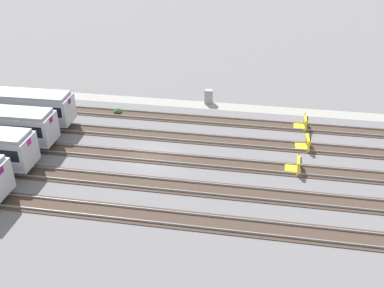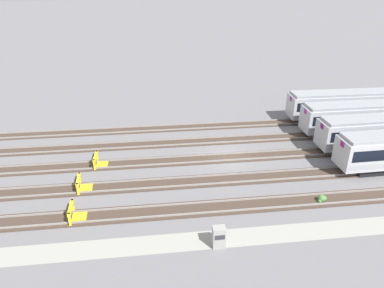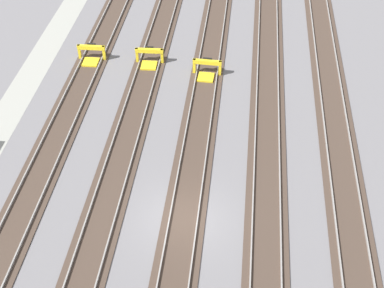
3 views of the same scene
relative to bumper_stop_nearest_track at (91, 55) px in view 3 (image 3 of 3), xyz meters
The scene contains 9 objects.
ground_plane 16.37m from the bumper_stop_nearest_track, 31.03° to the left, with size 400.00×400.00×0.00m, color slate.
rail_track_nearest 14.03m from the bumper_stop_nearest_track, ahead, with size 90.00×2.23×0.21m.
rail_track_near_inner 14.65m from the bumper_stop_nearest_track, 16.73° to the left, with size 90.00×2.24×0.21m.
rail_track_middle 16.37m from the bumper_stop_nearest_track, 31.03° to the left, with size 90.00×2.24×0.21m.
rail_track_far_inner 18.89m from the bumper_stop_nearest_track, 42.06° to the left, with size 90.00×2.23×0.21m.
rail_track_farthest 21.94m from the bumper_stop_nearest_track, 50.27° to the left, with size 90.00×2.23×0.21m.
bumper_stop_nearest_track is the anchor object (origin of this frame).
bumper_stop_near_inner_track 4.22m from the bumper_stop_nearest_track, 90.41° to the left, with size 1.37×2.01×1.22m.
bumper_stop_middle_track 8.48m from the bumper_stop_nearest_track, 83.28° to the left, with size 1.37×2.01×1.22m.
Camera 3 is at (17.90, 2.41, 21.13)m, focal length 50.00 mm.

